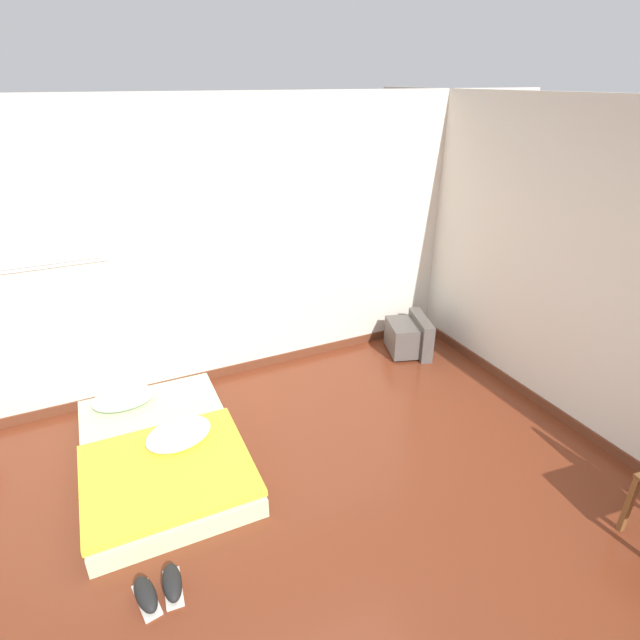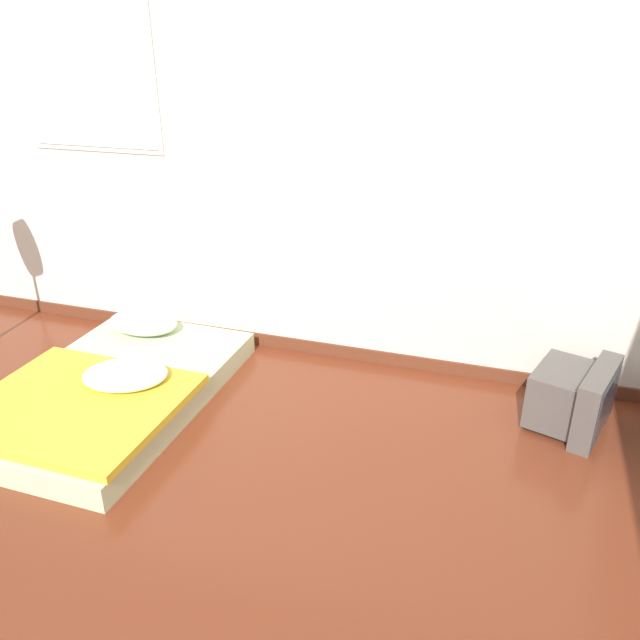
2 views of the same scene
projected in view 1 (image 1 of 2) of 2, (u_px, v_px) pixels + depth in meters
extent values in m
plane|color=maroon|center=(332.00, 588.00, 2.92)|extent=(20.00, 20.00, 0.00)
cube|color=silver|center=(204.00, 251.00, 4.45)|extent=(7.46, 0.06, 2.60)
cube|color=brown|center=(218.00, 373.00, 4.96)|extent=(7.46, 0.02, 0.09)
cube|color=silver|center=(22.00, 207.00, 3.68)|extent=(1.05, 0.01, 0.98)
cube|color=white|center=(22.00, 207.00, 3.67)|extent=(0.98, 0.01, 0.91)
cube|color=brown|center=(621.00, 456.00, 3.87)|extent=(0.02, 7.50, 0.09)
cube|color=beige|center=(162.00, 452.00, 3.87)|extent=(1.15, 1.78, 0.15)
ellipsoid|color=silver|center=(123.00, 398.00, 4.28)|extent=(0.52, 0.35, 0.14)
cube|color=yellow|center=(167.00, 470.00, 3.56)|extent=(1.17, 1.04, 0.05)
ellipsoid|color=silver|center=(179.00, 434.00, 3.82)|extent=(0.60, 0.52, 0.11)
cube|color=#56514C|center=(402.00, 337.00, 5.34)|extent=(0.40, 0.50, 0.33)
cube|color=#56514C|center=(420.00, 335.00, 5.36)|extent=(0.28, 0.55, 0.41)
cube|color=#283342|center=(426.00, 333.00, 5.37)|extent=(0.14, 0.42, 0.29)
cube|color=brown|center=(629.00, 505.00, 3.20)|extent=(0.04, 0.04, 0.45)
cube|color=silver|center=(147.00, 600.00, 2.84)|extent=(0.14, 0.27, 0.02)
ellipsoid|color=black|center=(146.00, 594.00, 2.82)|extent=(0.15, 0.27, 0.09)
cube|color=silver|center=(173.00, 588.00, 2.91)|extent=(0.12, 0.27, 0.02)
ellipsoid|color=black|center=(172.00, 583.00, 2.89)|extent=(0.13, 0.27, 0.09)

